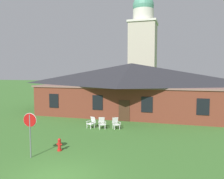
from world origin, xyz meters
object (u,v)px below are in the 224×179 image
at_px(lawn_chair_near_door, 102,123).
at_px(fire_hydrant, 59,145).
at_px(stop_sign, 30,126).
at_px(lawn_chair_by_porch, 92,122).
at_px(lawn_chair_left_end, 116,123).

bearing_deg(lawn_chair_near_door, fire_hydrant, -97.26).
distance_m(stop_sign, lawn_chair_near_door, 7.76).
xyz_separation_m(lawn_chair_by_porch, lawn_chair_left_end, (2.09, 0.31, 0.00)).
bearing_deg(fire_hydrant, lawn_chair_near_door, 82.74).
bearing_deg(lawn_chair_left_end, stop_sign, -111.04).
xyz_separation_m(stop_sign, lawn_chair_near_door, (1.78, 7.43, -1.34)).
relative_size(lawn_chair_near_door, lawn_chair_left_end, 1.00).
height_order(lawn_chair_by_porch, fire_hydrant, lawn_chair_by_porch).
bearing_deg(lawn_chair_by_porch, fire_hydrant, -88.53).
height_order(lawn_chair_near_door, fire_hydrant, lawn_chair_near_door).
height_order(lawn_chair_by_porch, lawn_chair_near_door, same).
bearing_deg(lawn_chair_left_end, lawn_chair_near_door, -167.49).
height_order(lawn_chair_by_porch, lawn_chair_left_end, same).
height_order(stop_sign, lawn_chair_left_end, stop_sign).
xyz_separation_m(lawn_chair_near_door, lawn_chair_left_end, (1.18, 0.26, 0.00)).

